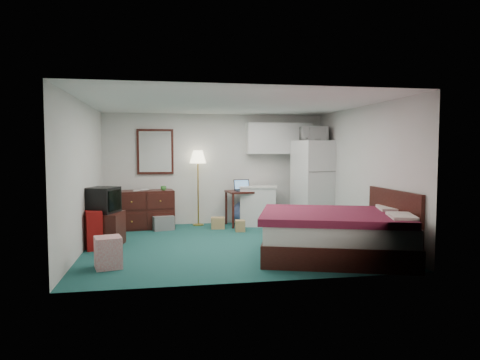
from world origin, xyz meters
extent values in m
cube|color=#1A453F|center=(0.00, 0.00, 0.00)|extent=(5.00, 4.50, 0.01)
cube|color=silver|center=(0.00, 0.00, 2.50)|extent=(5.00, 4.50, 0.01)
cube|color=silver|center=(0.00, 2.25, 1.25)|extent=(5.00, 0.01, 2.50)
cube|color=silver|center=(0.00, -2.25, 1.25)|extent=(5.00, 0.01, 2.50)
cube|color=silver|center=(-2.50, 0.00, 1.25)|extent=(0.01, 4.50, 2.50)
cube|color=silver|center=(2.50, 0.00, 1.25)|extent=(0.01, 4.50, 2.50)
sphere|color=#3B5084|center=(0.59, 1.91, 0.27)|extent=(0.57, 0.57, 0.53)
imported|color=silver|center=(2.09, 1.54, 2.08)|extent=(0.59, 0.37, 0.38)
imported|color=olive|center=(-1.80, 1.79, 0.92)|extent=(0.15, 0.03, 0.20)
imported|color=olive|center=(-1.66, 1.91, 0.93)|extent=(0.17, 0.05, 0.22)
imported|color=#3B8134|center=(-1.18, 1.75, 0.88)|extent=(0.15, 0.13, 0.12)
camera|label=1|loc=(-1.15, -7.48, 1.68)|focal=32.00mm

